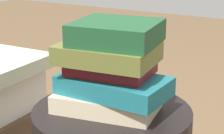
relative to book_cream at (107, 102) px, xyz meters
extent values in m
cube|color=beige|center=(0.00, 0.00, 0.00)|extent=(0.31, 0.21, 0.05)
cube|color=#1E727F|center=(-0.02, 0.00, 0.05)|extent=(0.30, 0.18, 0.05)
cube|color=maroon|center=(0.00, -0.02, 0.10)|extent=(0.24, 0.18, 0.04)
cube|color=olive|center=(0.00, 0.00, 0.14)|extent=(0.28, 0.21, 0.05)
cube|color=#1E512D|center=(-0.02, -0.02, 0.20)|extent=(0.25, 0.23, 0.06)
camera|label=1|loc=(-0.57, 0.96, 0.45)|focal=68.27mm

